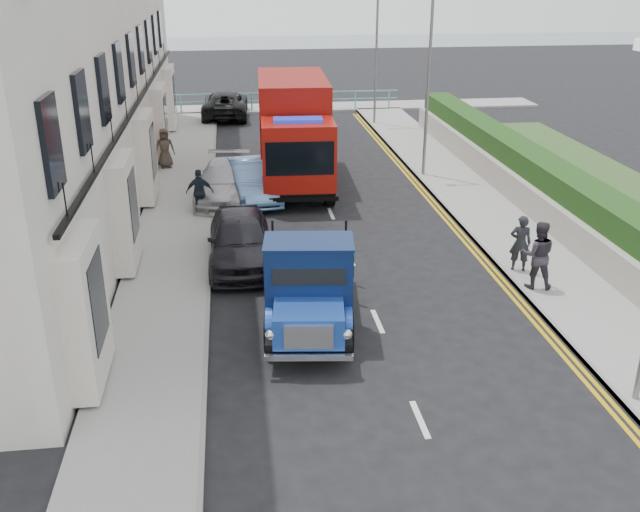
{
  "coord_description": "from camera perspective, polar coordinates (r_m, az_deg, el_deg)",
  "views": [
    {
      "loc": [
        -3.28,
        -12.9,
        7.98
      ],
      "look_at": [
        -1.28,
        2.9,
        1.4
      ],
      "focal_mm": 40.0,
      "sensor_mm": 36.0,
      "label": 1
    }
  ],
  "objects": [
    {
      "name": "pedestrian_east_far",
      "position": [
        19.13,
        17.02,
        0.09
      ],
      "size": [
        1.03,
        0.89,
        1.81
      ],
      "primitive_type": "imported",
      "rotation": [
        0.0,
        0.0,
        2.87
      ],
      "color": "#342D37",
      "rests_on": "pavement_east"
    },
    {
      "name": "seafront_car_right",
      "position": [
        37.23,
        -0.92,
        11.14
      ],
      "size": [
        2.17,
        4.2,
        1.37
      ],
      "primitive_type": "imported",
      "rotation": [
        0.0,
        0.0,
        -0.14
      ],
      "color": "#A0A1A5",
      "rests_on": "ground"
    },
    {
      "name": "red_lorry",
      "position": [
        27.61,
        -2.11,
        10.12
      ],
      "size": [
        2.84,
        7.6,
        3.93
      ],
      "rotation": [
        0.0,
        0.0,
        -0.04
      ],
      "color": "black",
      "rests_on": "ground"
    },
    {
      "name": "ground",
      "position": [
        15.52,
        6.11,
        -8.63
      ],
      "size": [
        120.0,
        120.0,
        0.0
      ],
      "primitive_type": "plane",
      "color": "black",
      "rests_on": "ground"
    },
    {
      "name": "lamp_far",
      "position": [
        37.86,
        4.35,
        16.35
      ],
      "size": [
        1.23,
        0.18,
        7.0
      ],
      "color": "slate",
      "rests_on": "ground"
    },
    {
      "name": "promenade",
      "position": [
        42.77,
        -2.76,
        11.75
      ],
      "size": [
        30.0,
        2.5,
        0.12
      ],
      "primitive_type": "cube",
      "color": "gray",
      "rests_on": "ground"
    },
    {
      "name": "seafront_railing",
      "position": [
        41.89,
        -2.68,
        12.25
      ],
      "size": [
        13.0,
        0.08,
        1.11
      ],
      "color": "#59B2A5",
      "rests_on": "ground"
    },
    {
      "name": "pavement_west",
      "position": [
        23.37,
        -11.5,
        2.17
      ],
      "size": [
        2.4,
        38.0,
        0.12
      ],
      "primitive_type": "cube",
      "color": "gray",
      "rests_on": "ground"
    },
    {
      "name": "garden_east",
      "position": [
        25.3,
        17.68,
        5.12
      ],
      "size": [
        1.45,
        28.0,
        1.75
      ],
      "color": "#B2AD9E",
      "rests_on": "ground"
    },
    {
      "name": "bedford_lorry",
      "position": [
        16.17,
        -0.89,
        -2.84
      ],
      "size": [
        2.46,
        5.09,
        2.33
      ],
      "rotation": [
        0.0,
        0.0,
        -0.12
      ],
      "color": "black",
      "rests_on": "ground"
    },
    {
      "name": "parked_car_mid",
      "position": [
        25.95,
        -5.46,
        6.06
      ],
      "size": [
        2.07,
        4.44,
        1.41
      ],
      "primitive_type": "imported",
      "rotation": [
        0.0,
        0.0,
        0.14
      ],
      "color": "#4D74A6",
      "rests_on": "ground"
    },
    {
      "name": "lamp_mid",
      "position": [
        28.2,
        8.44,
        14.1
      ],
      "size": [
        1.23,
        0.18,
        7.0
      ],
      "color": "slate",
      "rests_on": "ground"
    },
    {
      "name": "pedestrian_west_far",
      "position": [
        30.21,
        -12.32,
        8.43
      ],
      "size": [
        0.87,
        0.65,
        1.62
      ],
      "primitive_type": "imported",
      "rotation": [
        0.0,
        0.0,
        0.19
      ],
      "color": "#3D362C",
      "rests_on": "pavement_west"
    },
    {
      "name": "parked_car_rear",
      "position": [
        25.95,
        -7.64,
        5.9
      ],
      "size": [
        2.31,
        4.8,
        1.35
      ],
      "primitive_type": "imported",
      "rotation": [
        0.0,
        0.0,
        -0.09
      ],
      "color": "#B7B6BB",
      "rests_on": "ground"
    },
    {
      "name": "pavement_east",
      "position": [
        24.82,
        13.44,
        3.21
      ],
      "size": [
        2.6,
        38.0,
        0.12
      ],
      "primitive_type": "cube",
      "color": "gray",
      "rests_on": "ground"
    },
    {
      "name": "sea_plane",
      "position": [
        73.41,
        -4.82,
        16.13
      ],
      "size": [
        120.0,
        120.0,
        0.0
      ],
      "primitive_type": "plane",
      "color": "slate",
      "rests_on": "ground"
    },
    {
      "name": "seafront_car_left",
      "position": [
        40.56,
        -7.58,
        11.94
      ],
      "size": [
        2.61,
        5.27,
        1.44
      ],
      "primitive_type": "imported",
      "rotation": [
        0.0,
        0.0,
        3.1
      ],
      "color": "black",
      "rests_on": "ground"
    },
    {
      "name": "pedestrian_west_near",
      "position": [
        24.17,
        -9.59,
        5.07
      ],
      "size": [
        0.92,
        0.41,
        1.55
      ],
      "primitive_type": "imported",
      "rotation": [
        0.0,
        0.0,
        3.1
      ],
      "color": "black",
      "rests_on": "pavement_west"
    },
    {
      "name": "parked_car_front",
      "position": [
        20.23,
        -6.43,
        1.35
      ],
      "size": [
        1.79,
        4.4,
        1.49
      ],
      "primitive_type": "imported",
      "rotation": [
        0.0,
        0.0,
        -0.01
      ],
      "color": "black",
      "rests_on": "ground"
    },
    {
      "name": "pedestrian_east_near",
      "position": [
        20.12,
        15.74,
        1.0
      ],
      "size": [
        0.67,
        0.54,
        1.58
      ],
      "primitive_type": "imported",
      "rotation": [
        0.0,
        0.0,
        2.83
      ],
      "color": "black",
      "rests_on": "pavement_east"
    }
  ]
}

